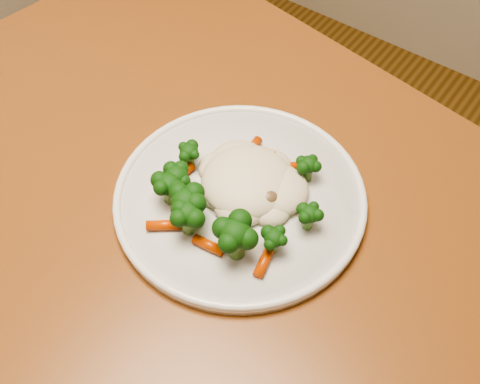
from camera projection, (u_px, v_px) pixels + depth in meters
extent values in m
cube|color=brown|center=(234.00, 278.00, 0.68)|extent=(1.26, 0.94, 0.04)
cube|color=brown|center=(178.00, 126.00, 1.34)|extent=(0.07, 0.07, 0.71)
cylinder|color=white|center=(240.00, 199.00, 0.72)|extent=(0.30, 0.30, 0.01)
ellipsoid|color=beige|center=(248.00, 175.00, 0.70)|extent=(0.13, 0.12, 0.05)
ellipsoid|color=black|center=(170.00, 190.00, 0.69)|extent=(0.05, 0.05, 0.04)
ellipsoid|color=black|center=(186.00, 208.00, 0.67)|extent=(0.05, 0.05, 0.05)
ellipsoid|color=black|center=(235.00, 241.00, 0.64)|extent=(0.06, 0.06, 0.05)
ellipsoid|color=black|center=(274.00, 243.00, 0.65)|extent=(0.04, 0.04, 0.03)
ellipsoid|color=black|center=(309.00, 219.00, 0.67)|extent=(0.04, 0.04, 0.03)
ellipsoid|color=black|center=(308.00, 169.00, 0.72)|extent=(0.04, 0.04, 0.03)
ellipsoid|color=black|center=(189.00, 157.00, 0.73)|extent=(0.04, 0.04, 0.03)
ellipsoid|color=black|center=(177.00, 182.00, 0.70)|extent=(0.04, 0.04, 0.04)
ellipsoid|color=black|center=(188.00, 220.00, 0.66)|extent=(0.05, 0.05, 0.04)
cylinder|color=#CE4204|center=(250.00, 151.00, 0.75)|extent=(0.02, 0.05, 0.01)
cylinder|color=#CE4204|center=(284.00, 167.00, 0.73)|extent=(0.04, 0.03, 0.01)
cylinder|color=#CE4204|center=(293.00, 197.00, 0.70)|extent=(0.04, 0.03, 0.01)
cylinder|color=#CE4204|center=(180.00, 175.00, 0.73)|extent=(0.02, 0.04, 0.01)
cylinder|color=#CE4204|center=(165.00, 225.00, 0.68)|extent=(0.04, 0.04, 0.01)
cylinder|color=#CE4204|center=(209.00, 245.00, 0.66)|extent=(0.04, 0.02, 0.01)
cylinder|color=#CE4204|center=(265.00, 260.00, 0.65)|extent=(0.02, 0.05, 0.01)
cylinder|color=#CE4204|center=(266.00, 195.00, 0.69)|extent=(0.02, 0.05, 0.01)
ellipsoid|color=brown|center=(258.00, 185.00, 0.70)|extent=(0.03, 0.03, 0.02)
ellipsoid|color=brown|center=(268.00, 196.00, 0.69)|extent=(0.03, 0.03, 0.02)
ellipsoid|color=brown|center=(221.00, 175.00, 0.71)|extent=(0.02, 0.02, 0.01)
cube|color=tan|center=(266.00, 155.00, 0.73)|extent=(0.02, 0.02, 0.01)
cube|color=tan|center=(274.00, 162.00, 0.72)|extent=(0.02, 0.02, 0.01)
cube|color=tan|center=(239.00, 159.00, 0.72)|extent=(0.02, 0.02, 0.01)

